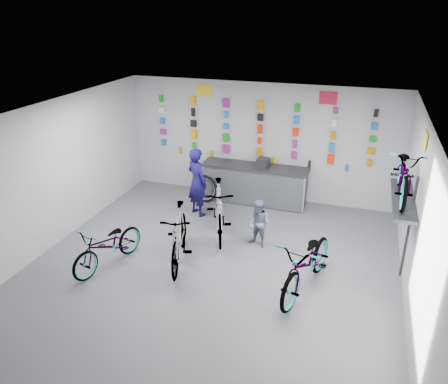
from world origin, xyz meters
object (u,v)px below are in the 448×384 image
(bike_center, at_px, (179,236))
(bike_service, at_px, (219,210))
(counter, at_px, (255,185))
(clerk, at_px, (197,182))
(customer, at_px, (259,224))
(bike_right, at_px, (308,263))
(bike_left, at_px, (108,246))

(bike_center, height_order, bike_service, bike_service)
(counter, height_order, clerk, clerk)
(customer, bearing_deg, bike_right, -24.04)
(counter, distance_m, clerk, 1.61)
(bike_service, xyz_separation_m, clerk, (-0.83, 0.81, 0.24))
(customer, bearing_deg, bike_left, -125.06)
(bike_center, relative_size, bike_service, 0.97)
(counter, xyz_separation_m, bike_right, (1.84, -3.37, 0.06))
(bike_right, distance_m, customer, 1.72)
(bike_right, height_order, bike_service, bike_service)
(counter, distance_m, bike_service, 1.93)
(counter, bearing_deg, customer, -73.21)
(bike_service, height_order, customer, bike_service)
(bike_center, bearing_deg, counter, 61.78)
(bike_left, relative_size, bike_center, 0.89)
(bike_left, height_order, customer, customer)
(bike_center, bearing_deg, bike_service, 57.92)
(bike_right, distance_m, bike_service, 2.60)
(bike_left, bearing_deg, counter, 78.17)
(bike_right, bearing_deg, customer, 147.41)
(counter, height_order, customer, customer)
(clerk, bearing_deg, bike_right, 173.12)
(customer, bearing_deg, clerk, 171.79)
(bike_left, height_order, bike_center, bike_center)
(bike_right, bearing_deg, bike_left, -160.08)
(bike_center, distance_m, bike_service, 1.38)
(clerk, height_order, customer, clerk)
(bike_service, relative_size, customer, 1.92)
(counter, xyz_separation_m, bike_center, (-0.69, -3.23, 0.09))
(bike_center, bearing_deg, bike_left, -171.69)
(bike_center, xyz_separation_m, clerk, (-0.45, 2.14, 0.26))
(bike_center, height_order, bike_right, bike_center)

